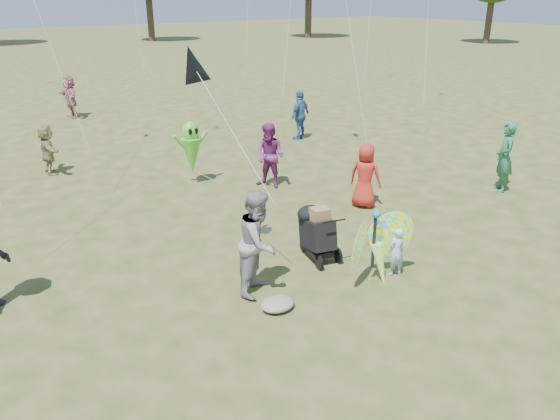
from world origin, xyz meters
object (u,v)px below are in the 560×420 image
object	(u,v)px
adult_man	(259,242)
crowd_d	(48,149)
crowd_j	(70,97)
crowd_f	(505,157)
crowd_e	(270,156)
alien_kite	(191,149)
butterfly_kite	(377,247)
crowd_c	(300,115)
child_girl	(396,252)
crowd_a	(365,176)
jogging_stroller	(316,230)

from	to	relation	value
adult_man	crowd_d	distance (m)	9.10
crowd_j	crowd_f	bearing A→B (deg)	21.41
crowd_e	alien_kite	world-z (taller)	alien_kite
crowd_j	butterfly_kite	distance (m)	17.26
crowd_e	butterfly_kite	world-z (taller)	crowd_e
crowd_c	alien_kite	distance (m)	5.76
adult_man	crowd_c	size ratio (longest dim) A/B	1.09
child_girl	crowd_a	bearing A→B (deg)	-112.66
adult_man	crowd_d	xyz separation A→B (m)	(-1.25, 9.02, -0.22)
butterfly_kite	crowd_a	bearing A→B (deg)	49.45
child_girl	adult_man	distance (m)	2.60
adult_man	crowd_c	world-z (taller)	adult_man
crowd_e	crowd_j	bearing A→B (deg)	162.32
crowd_a	alien_kite	size ratio (longest dim) A/B	0.90
crowd_j	jogging_stroller	xyz separation A→B (m)	(0.10, -15.93, -0.24)
adult_man	crowd_c	xyz separation A→B (m)	(7.01, 7.98, -0.08)
adult_man	crowd_d	bearing A→B (deg)	63.65
crowd_e	butterfly_kite	distance (m)	5.50
child_girl	butterfly_kite	xyz separation A→B (m)	(-0.46, 0.06, 0.20)
crowd_a	alien_kite	bearing A→B (deg)	5.38
crowd_d	crowd_j	distance (m)	7.80
crowd_a	crowd_f	world-z (taller)	crowd_f
crowd_a	crowd_j	bearing A→B (deg)	-17.36
crowd_j	jogging_stroller	distance (m)	15.94
child_girl	crowd_j	bearing A→B (deg)	-75.63
crowd_c	butterfly_kite	xyz separation A→B (m)	(-5.11, -8.91, -0.20)
crowd_c	jogging_stroller	distance (m)	9.33
crowd_d	crowd_f	world-z (taller)	crowd_f
crowd_c	crowd_a	bearing A→B (deg)	46.11
child_girl	jogging_stroller	xyz separation A→B (m)	(-0.78, 1.38, 0.15)
crowd_e	butterfly_kite	size ratio (longest dim) A/B	0.99
crowd_a	jogging_stroller	xyz separation A→B (m)	(-2.72, -1.49, -0.17)
crowd_a	crowd_c	bearing A→B (deg)	-52.35
crowd_f	crowd_j	bearing A→B (deg)	-115.70
crowd_d	butterfly_kite	size ratio (longest dim) A/B	0.82
jogging_stroller	adult_man	bearing A→B (deg)	-151.98
butterfly_kite	alien_kite	size ratio (longest dim) A/B	1.00
butterfly_kite	adult_man	bearing A→B (deg)	153.88
child_girl	crowd_c	world-z (taller)	crowd_c
crowd_d	jogging_stroller	size ratio (longest dim) A/B	1.29
crowd_j	alien_kite	world-z (taller)	alien_kite
adult_man	crowd_a	bearing A→B (deg)	-10.63
butterfly_kite	crowd_e	bearing A→B (deg)	75.70
child_girl	alien_kite	bearing A→B (deg)	-72.80
crowd_a	child_girl	bearing A→B (deg)	117.46
adult_man	alien_kite	size ratio (longest dim) A/B	1.07
butterfly_kite	crowd_c	bearing A→B (deg)	60.15
crowd_c	crowd_d	world-z (taller)	crowd_c
adult_man	crowd_d	size ratio (longest dim) A/B	1.30
crowd_e	crowd_f	bearing A→B (deg)	25.42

